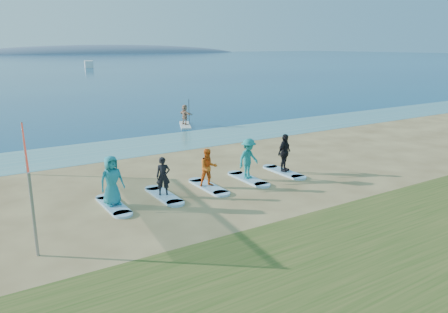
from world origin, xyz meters
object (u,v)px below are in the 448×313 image
paddleboard (185,125)px  student_0 (112,180)px  paddleboarder (185,115)px  student_4 (284,153)px  surfboard_3 (248,179)px  student_1 (163,176)px  surfboard_2 (208,187)px  volleyball_net (26,157)px  student_2 (208,168)px  boat_offshore_b (89,68)px  surfboard_0 (113,206)px  surfboard_1 (164,196)px  surfboard_4 (284,172)px  student_3 (248,159)px

paddleboard → student_0: bearing=-102.9°
paddleboarder → student_4: (-1.77, -13.51, 0.12)m
surfboard_3 → student_4: student_4 is taller
student_1 → surfboard_2: bearing=22.7°
volleyball_net → student_2: 7.05m
student_4 → student_1: bearing=158.6°
paddleboard → paddleboarder: size_ratio=2.02×
boat_offshore_b → student_2: bearing=-89.9°
boat_offshore_b → student_4: size_ratio=3.00×
volleyball_net → paddleboard: volleyball_net is taller
volleyball_net → surfboard_2: size_ratio=4.10×
student_1 → student_4: size_ratio=0.86×
surfboard_0 → surfboard_3: 6.24m
surfboard_1 → surfboard_0: bearing=180.0°
student_0 → paddleboard: bearing=46.3°
paddleboarder → surfboard_1: 15.73m
paddleboarder → student_0: 16.86m
student_2 → surfboard_4: bearing=13.3°
boat_offshore_b → student_1: bearing=-91.0°
student_1 → surfboard_2: size_ratio=0.70×
paddleboarder → surfboard_3: size_ratio=0.67×
student_3 → student_4: size_ratio=1.01×
paddleboard → student_3: size_ratio=1.65×
student_0 → student_1: size_ratio=1.23×
surfboard_4 → paddleboard: bearing=82.5°
surfboard_2 → surfboard_1: bearing=180.0°
surfboard_3 → surfboard_2: bearing=180.0°
volleyball_net → student_3: size_ratio=4.97×
student_1 → surfboard_4: size_ratio=0.70×
surfboard_3 → student_4: bearing=0.0°
surfboard_2 → student_0: bearing=180.0°
surfboard_0 → student_3: (6.24, 0.00, 0.95)m
paddleboarder → boat_offshore_b: (18.08, 89.39, -0.86)m
student_3 → surfboard_0: bearing=166.2°
paddleboard → surfboard_0: paddleboard is taller
boat_offshore_b → student_0: student_0 is taller
surfboard_2 → student_4: bearing=0.0°
student_2 → paddleboard: bearing=79.6°
student_2 → student_4: bearing=13.3°
boat_offshore_b → student_4: student_4 is taller
surfboard_4 → volleyball_net: bearing=170.6°
paddleboarder → surfboard_1: bearing=139.5°
student_1 → student_2: (2.08, 0.00, 0.04)m
surfboard_4 → surfboard_2: bearing=180.0°
student_0 → surfboard_4: bearing=-6.9°
boat_offshore_b → student_4: (-19.85, -102.90, 0.99)m
paddleboarder → student_3: 14.05m
surfboard_1 → surfboard_2: same height
surfboard_0 → student_4: student_4 is taller
surfboard_4 → surfboard_0: bearing=180.0°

